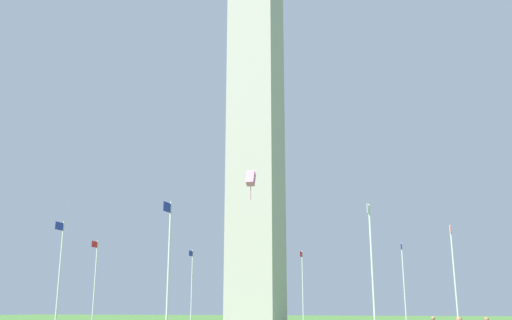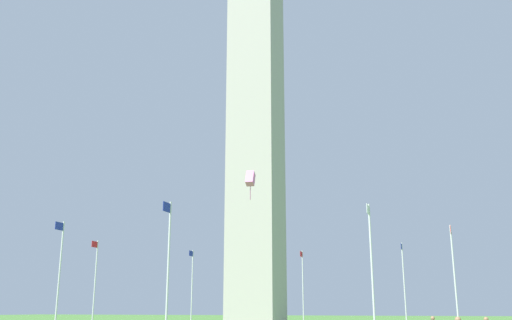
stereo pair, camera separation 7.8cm
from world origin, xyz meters
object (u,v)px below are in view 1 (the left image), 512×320
flagpole_ne (372,265)px  flagpole_nw (59,272)px  flagpole_se (404,281)px  kite_pink_box (251,179)px  flagpole_e (454,274)px  flagpole_s (303,285)px  flagpole_w (95,280)px  flagpole_sw (192,284)px  flagpole_n (168,264)px  obelisk_monument (256,113)px

flagpole_ne → flagpole_nw: 25.06m
flagpole_se → kite_pink_box: bearing=-12.5°
flagpole_ne → flagpole_e: same height
flagpole_s → flagpole_w: size_ratio=1.00×
flagpole_s → flagpole_sw: size_ratio=1.00×
flagpole_n → flagpole_se: (-30.25, 12.53, 0.00)m
flagpole_n → flagpole_nw: same height
flagpole_n → flagpole_s: size_ratio=1.00×
flagpole_n → kite_pink_box: size_ratio=4.72×
flagpole_s → flagpole_w: bearing=-45.0°
flagpole_sw → flagpole_s: bearing=112.5°
obelisk_monument → flagpole_n: (17.78, 0.00, -16.39)m
flagpole_ne → flagpole_s: bearing=-157.5°
flagpole_n → flagpole_nw: size_ratio=1.00×
flagpole_ne → flagpole_w: (-12.53, -30.25, 0.00)m
flagpole_ne → kite_pink_box: size_ratio=4.72×
obelisk_monument → flagpole_nw: 24.17m
flagpole_se → flagpole_nw: bearing=-45.0°
flagpole_s → flagpole_sw: bearing=-67.5°
obelisk_monument → flagpole_n: obelisk_monument is taller
flagpole_se → flagpole_nw: same height
flagpole_sw → flagpole_nw: size_ratio=1.00×
obelisk_monument → flagpole_n: bearing=0.0°
flagpole_w → flagpole_nw: bearing=22.5°
obelisk_monument → flagpole_w: obelisk_monument is taller
flagpole_sw → kite_pink_box: (30.44, 18.32, 5.25)m
flagpole_n → flagpole_e: same height
flagpole_ne → flagpole_w: 32.75m
flagpole_sw → kite_pink_box: bearing=31.0°
flagpole_nw → flagpole_e: bearing=112.5°
flagpole_w → flagpole_n: bearing=45.0°
flagpole_ne → flagpole_s: size_ratio=1.00×
flagpole_n → obelisk_monument: bearing=180.0°
flagpole_ne → flagpole_se: 25.06m
flagpole_n → flagpole_se: 32.75m
flagpole_s → flagpole_sw: 13.56m
flagpole_nw → kite_pink_box: (5.38, 18.32, 5.25)m
flagpole_se → flagpole_e: bearing=22.5°
flagpole_se → flagpole_sw: size_ratio=1.00×
flagpole_n → flagpole_sw: (-30.25, -12.53, 0.00)m
flagpole_w → kite_pink_box: size_ratio=4.72×
obelisk_monument → flagpole_e: 24.14m
flagpole_e → flagpole_w: 35.44m
flagpole_s → flagpole_w: (17.72, -17.72, 0.00)m
flagpole_sw → flagpole_w: 13.56m
obelisk_monument → flagpole_ne: 24.17m
flagpole_n → kite_pink_box: (0.19, 5.79, 5.25)m
flagpole_se → obelisk_monument: bearing=-45.1°
flagpole_se → flagpole_s: same height
flagpole_e → flagpole_sw: 32.75m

